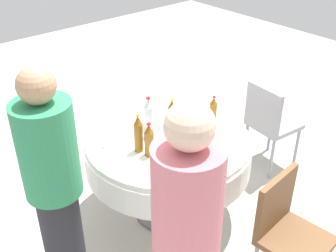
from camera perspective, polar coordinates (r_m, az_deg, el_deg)
name	(u,v)px	position (r m, az deg, el deg)	size (l,w,h in m)	color
ground_plane	(168,210)	(3.64, 0.00, -11.41)	(10.00, 10.00, 0.00)	#B7B2A8
dining_table	(168,153)	(3.27, 0.00, -3.75)	(1.29, 1.29, 0.74)	white
bottle_dark_green_south	(194,145)	(2.89, 3.59, -2.62)	(0.06, 0.06, 0.26)	#194728
bottle_amber_inner	(149,140)	(2.93, -2.58, -1.98)	(0.07, 0.07, 0.26)	#8C5619
bottle_amber_west	(213,112)	(3.29, 6.16, 1.89)	(0.06, 0.06, 0.26)	#8C5619
bottle_clear_outer	(170,149)	(2.79, 0.23, -3.13)	(0.07, 0.07, 0.32)	silver
bottle_clear_front	(149,115)	(3.22, -2.67, 1.52)	(0.07, 0.07, 0.28)	silver
bottle_amber_near	(172,118)	(3.15, 0.53, 1.10)	(0.06, 0.06, 0.31)	#8C5619
bottle_amber_left	(138,134)	(2.97, -4.09, -1.06)	(0.07, 0.07, 0.30)	#8C5619
wine_glass_outer	(211,103)	(3.45, 5.85, 3.13)	(0.07, 0.07, 0.16)	white
wine_glass_front	(161,128)	(3.12, -0.99, -0.23)	(0.07, 0.07, 0.14)	white
wine_glass_near	(145,126)	(3.13, -3.22, -0.02)	(0.07, 0.07, 0.14)	white
plate_rear	(115,142)	(3.14, -7.25, -2.20)	(0.21, 0.21, 0.02)	white
plate_far	(149,115)	(3.47, -2.67, 1.53)	(0.20, 0.20, 0.02)	white
plate_north	(217,149)	(3.05, 6.64, -3.18)	(0.22, 0.22, 0.04)	white
knife_inner	(182,113)	(3.50, 1.86, 1.74)	(0.18, 0.02, 0.01)	silver
knife_west	(175,152)	(3.02, 0.95, -3.52)	(0.18, 0.02, 0.01)	silver
spoon_outer	(122,125)	(3.35, -6.25, 0.10)	(0.18, 0.02, 0.01)	silver
folded_napkin	(189,127)	(3.30, 2.92, -0.11)	(0.12, 0.12, 0.02)	white
person_south	(186,244)	(2.15, 2.48, -15.76)	(0.34, 0.34, 1.68)	#26262B
person_inner	(54,187)	(2.61, -15.24, -8.01)	(0.34, 0.34, 1.63)	#26262B
chair_near	(269,120)	(3.96, 13.61, 0.79)	(0.44, 0.44, 0.87)	#99999E
chair_left	(286,227)	(2.86, 15.82, -13.12)	(0.44, 0.44, 0.87)	brown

